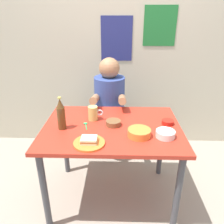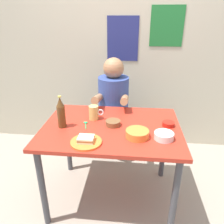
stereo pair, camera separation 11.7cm
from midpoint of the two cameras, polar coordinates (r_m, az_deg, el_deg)
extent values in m
plane|color=gray|center=(2.22, 1.48, -20.82)|extent=(6.00, 6.00, 0.00)
cube|color=#BCB299|center=(2.63, 3.67, 18.32)|extent=(4.40, 0.08, 2.60)
cube|color=#1E6B2D|center=(2.60, 15.42, 20.65)|extent=(0.35, 0.01, 0.42)
cube|color=navy|center=(2.58, 4.18, 18.36)|extent=(0.35, 0.01, 0.48)
cube|color=#B72D1E|center=(1.78, 1.73, -4.07)|extent=(1.10, 0.80, 0.03)
cylinder|color=#3F3F44|center=(1.82, -15.75, -18.63)|extent=(0.05, 0.05, 0.71)
cylinder|color=#3F3F44|center=(1.76, 17.88, -20.67)|extent=(0.05, 0.05, 0.71)
cylinder|color=#3F3F44|center=(2.33, -9.95, -7.51)|extent=(0.05, 0.05, 0.71)
cylinder|color=#3F3F44|center=(2.29, 14.74, -8.68)|extent=(0.05, 0.05, 0.71)
cylinder|color=#4C4C51|center=(2.59, 1.65, -7.60)|extent=(0.08, 0.08, 0.41)
cylinder|color=#2D2D33|center=(2.47, 1.71, -3.17)|extent=(0.34, 0.34, 0.04)
cylinder|color=#33478C|center=(2.36, 1.79, 2.88)|extent=(0.32, 0.32, 0.52)
sphere|color=#A0704C|center=(2.25, 1.91, 11.31)|extent=(0.21, 0.21, 0.21)
cylinder|color=#A0704C|center=(2.10, -2.21, 3.46)|extent=(0.07, 0.31, 0.14)
cylinder|color=#A0704C|center=(2.08, 4.91, 3.19)|extent=(0.07, 0.31, 0.14)
cylinder|color=orange|center=(1.55, -4.57, -7.81)|extent=(0.22, 0.22, 0.01)
cube|color=beige|center=(1.54, -4.59, -7.40)|extent=(0.11, 0.09, 0.01)
cube|color=#9E592D|center=(1.54, -4.60, -7.02)|extent=(0.11, 0.09, 0.01)
cube|color=beige|center=(1.53, -4.61, -6.64)|extent=(0.11, 0.09, 0.01)
cylinder|color=#D1BC66|center=(1.86, -2.99, -0.19)|extent=(0.08, 0.08, 0.12)
torus|color=silver|center=(1.85, -1.22, -0.10)|extent=(0.06, 0.01, 0.06)
cylinder|color=#593819|center=(1.75, -11.12, -1.18)|extent=(0.06, 0.06, 0.18)
cone|color=#593819|center=(1.70, -11.46, 2.62)|extent=(0.05, 0.05, 0.07)
cylinder|color=#BFB74C|center=(1.69, -11.57, 3.92)|extent=(0.03, 0.03, 0.01)
cylinder|color=brown|center=(1.77, 2.15, -2.90)|extent=(0.12, 0.12, 0.04)
cylinder|color=brown|center=(1.77, 2.16, -2.63)|extent=(0.10, 0.10, 0.02)
cylinder|color=silver|center=(1.64, 15.33, -6.02)|extent=(0.14, 0.14, 0.05)
cylinder|color=tan|center=(1.63, 15.37, -5.69)|extent=(0.11, 0.11, 0.02)
cylinder|color=orange|center=(1.62, 8.65, -5.62)|extent=(0.17, 0.17, 0.05)
cylinder|color=#B25B2D|center=(1.62, 8.67, -5.25)|extent=(0.14, 0.14, 0.02)
cylinder|color=#B21E14|center=(1.83, 16.21, -3.04)|extent=(0.10, 0.10, 0.03)
cylinder|color=maroon|center=(1.83, 16.24, -2.83)|extent=(0.08, 0.08, 0.02)
cylinder|color=#26A559|center=(1.77, -4.94, -3.61)|extent=(0.03, 0.11, 0.01)
ellipsoid|color=#26A559|center=(1.82, -5.04, -2.75)|extent=(0.04, 0.02, 0.01)
camera|label=1|loc=(0.06, -88.11, 0.85)|focal=35.24mm
camera|label=2|loc=(0.06, 91.89, -0.85)|focal=35.24mm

